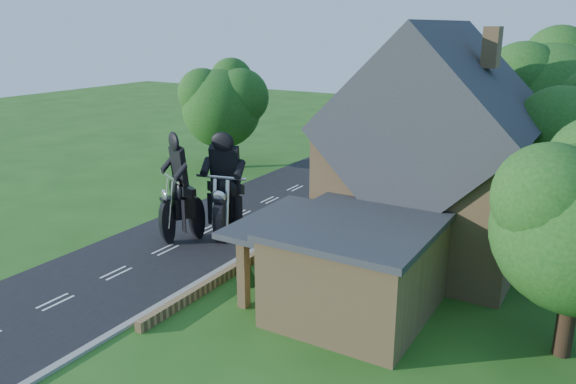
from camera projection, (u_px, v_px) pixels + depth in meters
The scene contains 17 objects.
ground at pixel (166, 250), 26.10m from camera, with size 120.00×120.00×0.00m, color #215217.
road at pixel (166, 250), 26.10m from camera, with size 7.00×80.00×0.02m, color black.
kerb at pixel (229, 265), 24.29m from camera, with size 0.30×80.00×0.12m, color gray.
garden_wall at pixel (299, 230), 28.04m from camera, with size 0.30×22.00×0.40m, color #9A7A4E.
house at pixel (433, 160), 24.64m from camera, with size 9.54×8.64×10.24m.
annex at pixel (354, 266), 20.09m from camera, with size 7.05×5.94×3.44m.
tree_behind_house at pixel (558, 98), 30.62m from camera, with size 7.81×7.20×10.08m.
tree_behind_left at pixel (452, 98), 34.54m from camera, with size 6.94×6.40×9.16m.
tree_far_road at pixel (227, 102), 39.70m from camera, with size 6.08×5.60×7.84m.
shrub_a at pixel (246, 271), 22.52m from camera, with size 0.90×0.90×1.10m, color #113615.
shrub_b at pixel (279, 251), 24.57m from camera, with size 0.90×0.90×1.10m, color #113615.
shrub_c at pixel (307, 233), 26.63m from camera, with size 0.90×0.90×1.10m, color #113615.
shrub_d at pixel (351, 206), 30.74m from camera, with size 0.90×0.90×1.10m, color #113615.
shrub_e at pixel (369, 194), 32.80m from camera, with size 0.90×0.90×1.10m, color #113615.
shrub_f at pixel (385, 184), 34.85m from camera, with size 0.90×0.90×1.10m, color #113615.
motorcycle_lead at pixel (227, 223), 27.33m from camera, with size 0.43×1.70×1.59m, color black, non-canonical shape.
motorcycle_follow at pixel (182, 225), 27.02m from camera, with size 0.44×1.72×1.60m, color black, non-canonical shape.
Camera 1 is at (17.34, -17.88, 10.04)m, focal length 35.00 mm.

